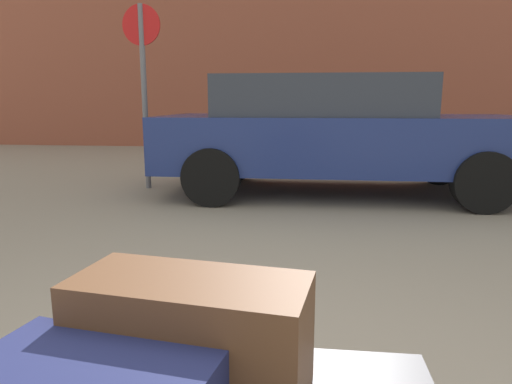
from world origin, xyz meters
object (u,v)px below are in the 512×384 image
object	(u,v)px
duffel_bag_brown_rear_left	(191,335)
parked_car	(334,132)
bollard_kerb_near	(450,145)
no_parking_sign	(144,77)

from	to	relation	value
duffel_bag_brown_rear_left	parked_car	world-z (taller)	parked_car
duffel_bag_brown_rear_left	bollard_kerb_near	distance (m)	7.99
duffel_bag_brown_rear_left	no_parking_sign	size ratio (longest dim) A/B	0.27
bollard_kerb_near	no_parking_sign	world-z (taller)	no_parking_sign
parked_car	no_parking_sign	distance (m)	2.51
parked_car	bollard_kerb_near	bearing A→B (deg)	52.56
parked_car	no_parking_sign	xyz separation A→B (m)	(-2.42, 0.10, 0.68)
duffel_bag_brown_rear_left	no_parking_sign	bearing A→B (deg)	119.21
parked_car	bollard_kerb_near	size ratio (longest dim) A/B	5.93
duffel_bag_brown_rear_left	no_parking_sign	world-z (taller)	no_parking_sign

